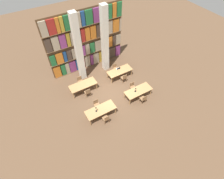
% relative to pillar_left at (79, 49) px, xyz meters
% --- Properties ---
extents(ground_plane, '(40.00, 40.00, 0.00)m').
position_rel_pillar_left_xyz_m(ground_plane, '(1.18, -3.06, -3.00)').
color(ground_plane, brown).
extents(bookshelf_bank, '(7.00, 0.35, 5.50)m').
position_rel_pillar_left_xyz_m(bookshelf_bank, '(1.20, 1.15, -0.30)').
color(bookshelf_bank, brown).
rests_on(bookshelf_bank, ground_plane).
extents(pillar_left, '(0.51, 0.51, 6.00)m').
position_rel_pillar_left_xyz_m(pillar_left, '(0.00, 0.00, 0.00)').
color(pillar_left, silver).
rests_on(pillar_left, ground_plane).
extents(pillar_center, '(0.51, 0.51, 6.00)m').
position_rel_pillar_left_xyz_m(pillar_center, '(2.37, 0.00, 0.00)').
color(pillar_center, silver).
rests_on(pillar_center, ground_plane).
extents(reading_table_0, '(2.25, 0.92, 0.73)m').
position_rel_pillar_left_xyz_m(reading_table_0, '(-0.56, -4.52, -2.34)').
color(reading_table_0, tan).
rests_on(reading_table_0, ground_plane).
extents(chair_0, '(0.42, 0.40, 0.90)m').
position_rel_pillar_left_xyz_m(chair_0, '(-0.52, -5.26, -2.51)').
color(chair_0, olive).
rests_on(chair_0, ground_plane).
extents(chair_1, '(0.42, 0.40, 0.90)m').
position_rel_pillar_left_xyz_m(chair_1, '(-0.52, -3.78, -2.51)').
color(chair_1, olive).
rests_on(chair_1, ground_plane).
extents(desk_lamp_0, '(0.14, 0.14, 0.47)m').
position_rel_pillar_left_xyz_m(desk_lamp_0, '(-0.88, -4.48, -1.95)').
color(desk_lamp_0, black).
rests_on(desk_lamp_0, reading_table_0).
extents(reading_table_1, '(2.25, 0.92, 0.73)m').
position_rel_pillar_left_xyz_m(reading_table_1, '(2.92, -4.41, -2.34)').
color(reading_table_1, tan).
rests_on(reading_table_1, ground_plane).
extents(chair_2, '(0.42, 0.40, 0.90)m').
position_rel_pillar_left_xyz_m(chair_2, '(2.90, -5.16, -2.51)').
color(chair_2, olive).
rests_on(chair_2, ground_plane).
extents(chair_3, '(0.42, 0.40, 0.90)m').
position_rel_pillar_left_xyz_m(chair_3, '(2.90, -3.67, -2.51)').
color(chair_3, olive).
rests_on(chair_3, ground_plane).
extents(desk_lamp_1, '(0.14, 0.14, 0.40)m').
position_rel_pillar_left_xyz_m(desk_lamp_1, '(2.65, -4.37, -2.00)').
color(desk_lamp_1, black).
rests_on(desk_lamp_1, reading_table_1).
extents(reading_table_2, '(2.25, 0.92, 0.73)m').
position_rel_pillar_left_xyz_m(reading_table_2, '(-0.64, -1.58, -2.34)').
color(reading_table_2, tan).
rests_on(reading_table_2, ground_plane).
extents(chair_4, '(0.42, 0.40, 0.90)m').
position_rel_pillar_left_xyz_m(chair_4, '(-0.60, -2.32, -2.51)').
color(chair_4, olive).
rests_on(chair_4, ground_plane).
extents(chair_5, '(0.42, 0.40, 0.90)m').
position_rel_pillar_left_xyz_m(chair_5, '(-0.60, -0.83, -2.51)').
color(chair_5, olive).
rests_on(chair_5, ground_plane).
extents(reading_table_3, '(2.25, 0.92, 0.73)m').
position_rel_pillar_left_xyz_m(reading_table_3, '(2.88, -1.67, -2.34)').
color(reading_table_3, tan).
rests_on(reading_table_3, ground_plane).
extents(chair_6, '(0.42, 0.40, 0.90)m').
position_rel_pillar_left_xyz_m(chair_6, '(2.86, -2.41, -2.51)').
color(chair_6, olive).
rests_on(chair_6, ground_plane).
extents(chair_7, '(0.42, 0.40, 0.90)m').
position_rel_pillar_left_xyz_m(chair_7, '(2.86, -0.93, -2.51)').
color(chair_7, olive).
rests_on(chair_7, ground_plane).
extents(laptop, '(0.32, 0.22, 0.21)m').
position_rel_pillar_left_xyz_m(laptop, '(2.89, -1.41, -2.23)').
color(laptop, silver).
rests_on(laptop, reading_table_3).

